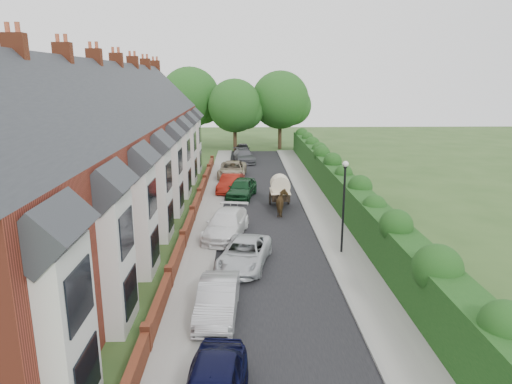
% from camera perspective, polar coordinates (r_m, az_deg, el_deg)
% --- Properties ---
extents(ground, '(140.00, 140.00, 0.00)m').
position_cam_1_polar(ground, '(21.49, 3.78, -11.78)').
color(ground, '#2D4C1E').
rests_on(ground, ground).
extents(road, '(6.00, 58.00, 0.02)m').
position_cam_1_polar(road, '(31.70, 1.05, -3.08)').
color(road, black).
rests_on(road, ground).
extents(pavement_hedge_side, '(2.20, 58.00, 0.12)m').
position_cam_1_polar(pavement_hedge_side, '(32.13, 8.38, -2.90)').
color(pavement_hedge_side, gray).
rests_on(pavement_hedge_side, ground).
extents(pavement_house_side, '(1.70, 58.00, 0.12)m').
position_cam_1_polar(pavement_house_side, '(31.74, -5.92, -3.03)').
color(pavement_house_side, gray).
rests_on(pavement_house_side, ground).
extents(kerb_hedge_side, '(0.18, 58.00, 0.13)m').
position_cam_1_polar(kerb_hedge_side, '(31.96, 6.53, -2.92)').
color(kerb_hedge_side, gray).
rests_on(kerb_hedge_side, ground).
extents(kerb_house_side, '(0.18, 58.00, 0.13)m').
position_cam_1_polar(kerb_house_side, '(31.69, -4.48, -3.02)').
color(kerb_house_side, gray).
rests_on(kerb_house_side, ground).
extents(hedge, '(2.10, 58.00, 2.85)m').
position_cam_1_polar(hedge, '(32.08, 11.65, -0.21)').
color(hedge, '#133C13').
rests_on(hedge, ground).
extents(terrace_row, '(9.05, 40.50, 11.50)m').
position_cam_1_polar(terrace_row, '(30.96, -18.42, 4.28)').
color(terrace_row, maroon).
rests_on(terrace_row, ground).
extents(garden_wall_row, '(0.35, 40.35, 1.10)m').
position_cam_1_polar(garden_wall_row, '(30.77, -7.93, -2.87)').
color(garden_wall_row, brown).
rests_on(garden_wall_row, ground).
extents(lamppost, '(0.32, 0.32, 5.16)m').
position_cam_1_polar(lamppost, '(24.61, 10.95, -0.45)').
color(lamppost, black).
rests_on(lamppost, ground).
extents(tree_far_left, '(7.14, 6.80, 9.29)m').
position_cam_1_polar(tree_far_left, '(59.44, -2.34, 10.56)').
color(tree_far_left, '#332316').
rests_on(tree_far_left, ground).
extents(tree_far_right, '(7.98, 7.60, 10.31)m').
position_cam_1_polar(tree_far_right, '(61.63, 3.41, 11.24)').
color(tree_far_right, '#332316').
rests_on(tree_far_right, ground).
extents(tree_far_back, '(8.40, 8.00, 10.82)m').
position_cam_1_polar(tree_far_back, '(62.74, -7.86, 11.46)').
color(tree_far_back, '#332316').
rests_on(tree_far_back, ground).
extents(car_silver_a, '(1.75, 4.45, 1.44)m').
position_cam_1_polar(car_silver_a, '(18.86, -4.82, -13.24)').
color(car_silver_a, '#A5A6AA').
rests_on(car_silver_a, ground).
extents(car_silver_b, '(3.20, 5.20, 1.34)m').
position_cam_1_polar(car_silver_b, '(23.44, -1.46, -7.68)').
color(car_silver_b, silver).
rests_on(car_silver_b, ground).
extents(car_white, '(3.12, 5.66, 1.55)m').
position_cam_1_polar(car_white, '(27.64, -3.76, -4.04)').
color(car_white, white).
rests_on(car_white, ground).
extents(car_green, '(2.81, 4.95, 1.59)m').
position_cam_1_polar(car_green, '(36.47, -1.80, 0.50)').
color(car_green, '#113A1C').
rests_on(car_green, ground).
extents(car_red, '(2.41, 4.72, 1.48)m').
position_cam_1_polar(car_red, '(38.44, -3.16, 1.11)').
color(car_red, maroon).
rests_on(car_red, ground).
extents(car_beige, '(2.81, 5.64, 1.54)m').
position_cam_1_polar(car_beige, '(43.91, -2.98, 2.79)').
color(car_beige, tan).
rests_on(car_beige, ground).
extents(car_grey, '(2.89, 5.27, 1.45)m').
position_cam_1_polar(car_grey, '(51.92, -1.53, 4.51)').
color(car_grey, '#4D4F54').
rests_on(car_grey, ground).
extents(car_black, '(2.02, 4.19, 1.38)m').
position_cam_1_polar(car_black, '(57.36, -1.61, 5.39)').
color(car_black, black).
rests_on(car_black, ground).
extents(horse, '(1.00, 2.06, 1.71)m').
position_cam_1_polar(horse, '(31.84, 3.32, -1.43)').
color(horse, '#48331A').
rests_on(horse, ground).
extents(horse_cart, '(1.50, 3.32, 2.40)m').
position_cam_1_polar(horse_cart, '(33.82, 3.02, 0.40)').
color(horse_cart, black).
rests_on(horse_cart, ground).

